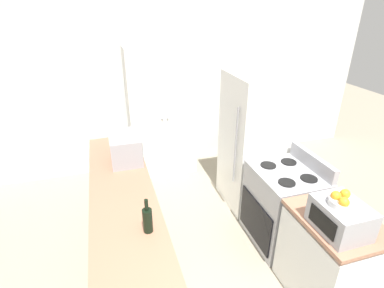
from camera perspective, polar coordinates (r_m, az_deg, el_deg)
wall_back at (r=4.76m, az=-5.63°, el=10.66°), size 7.00×0.06×2.60m
counter_left at (r=3.23m, az=-12.36°, el=-15.53°), size 0.60×2.62×0.89m
counter_right at (r=3.12m, az=24.42°, el=-19.42°), size 0.60×0.76×0.89m
pantry_cabinet at (r=4.58m, az=-5.80°, el=5.89°), size 0.99×0.48×1.97m
stove at (r=3.56m, az=16.83°, el=-11.20°), size 0.66×0.75×1.05m
refrigerator at (r=3.94m, az=12.01°, el=0.41°), size 0.76×0.76×1.76m
microwave at (r=3.41m, az=-12.55°, el=-0.72°), size 0.34×0.47×0.30m
wine_bottle at (r=2.40m, az=-8.46°, el=-14.07°), size 0.08×0.08×0.30m
toaster_oven at (r=2.64m, az=26.42°, el=-12.42°), size 0.34×0.40×0.25m
fruit_bowl at (r=2.53m, az=26.80°, el=-9.61°), size 0.21×0.21×0.11m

